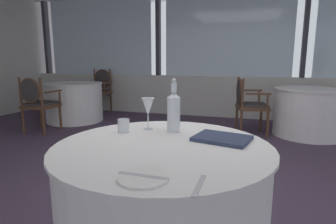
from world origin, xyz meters
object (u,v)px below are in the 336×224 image
side_plate (143,177)px  water_bottle (174,111)px  dining_chair_1_0 (37,100)px  dining_chair_1_1 (100,87)px  menu_book (222,138)px  dining_chair_0_1 (247,101)px  water_tumbler (124,125)px  wine_glass (148,107)px

side_plate → water_bottle: size_ratio=0.61×
dining_chair_1_0 → dining_chair_1_1: size_ratio=0.94×
menu_book → dining_chair_0_1: size_ratio=0.33×
side_plate → water_tumbler: water_tumbler is taller
menu_book → water_tumbler: bearing=-167.3°
dining_chair_1_0 → dining_chair_1_1: (0.00, 1.95, 0.03)m
water_tumbler → dining_chair_1_1: bearing=122.3°
dining_chair_0_1 → dining_chair_1_0: bearing=-177.2°
side_plate → water_bottle: water_bottle is taller
wine_glass → water_bottle: bearing=0.2°
water_tumbler → dining_chair_0_1: dining_chair_0_1 is taller
dining_chair_0_1 → dining_chair_1_1: 3.41m
side_plate → dining_chair_0_1: 3.64m
wine_glass → dining_chair_1_0: (-2.69, 2.00, -0.35)m
side_plate → dining_chair_1_1: dining_chair_1_1 is taller
wine_glass → menu_book: (0.48, -0.10, -0.13)m
side_plate → dining_chair_1_1: size_ratio=0.20×
menu_book → dining_chair_0_1: 3.02m
menu_book → dining_chair_1_1: dining_chair_1_1 is taller
water_tumbler → dining_chair_1_1: size_ratio=0.08×
menu_book → side_plate: bearing=-97.8°
dining_chair_1_0 → side_plate: bearing=-132.6°
water_bottle → side_plate: bearing=-83.5°
water_tumbler → menu_book: size_ratio=0.27×
menu_book → dining_chair_1_1: 5.14m
wine_glass → dining_chair_1_0: wine_glass is taller
water_bottle → water_tumbler: water_bottle is taller
wine_glass → dining_chair_0_1: wine_glass is taller
water_bottle → wine_glass: water_bottle is taller
water_bottle → wine_glass: (-0.17, -0.00, 0.01)m
wine_glass → menu_book: size_ratio=0.69×
water_bottle → menu_book: 0.35m
menu_book → water_bottle: bearing=174.8°
wine_glass → dining_chair_1_1: 4.78m
wine_glass → dining_chair_0_1: (0.56, 2.91, -0.35)m
water_tumbler → dining_chair_0_1: bearing=77.2°
water_bottle → dining_chair_1_1: bearing=125.9°
wine_glass → dining_chair_1_1: bearing=124.2°
dining_chair_1_1 → wine_glass: bearing=34.3°
water_bottle → dining_chair_1_1: (-2.85, 3.95, -0.30)m
water_bottle → menu_book: water_bottle is taller
dining_chair_0_1 → dining_chair_1_0: (-3.25, -0.92, 0.00)m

